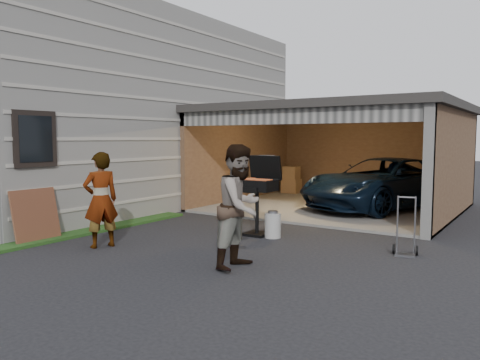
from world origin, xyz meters
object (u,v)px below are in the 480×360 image
at_px(woman, 101,200).
at_px(bbq_grill, 258,188).
at_px(propane_tank, 273,225).
at_px(man, 240,206).
at_px(minivan, 384,185).
at_px(plywood_panel, 36,216).
at_px(hand_truck, 405,244).

height_order(woman, bbq_grill, woman).
bearing_deg(propane_tank, man, -73.09).
relative_size(woman, man, 0.92).
bearing_deg(minivan, plywood_panel, -97.36).
bearing_deg(bbq_grill, woman, -125.92).
distance_m(propane_tank, plywood_panel, 4.65).
height_order(minivan, hand_truck, minivan).
bearing_deg(bbq_grill, minivan, 76.17).
relative_size(minivan, bbq_grill, 3.07).
xyz_separation_m(woman, man, (2.89, 0.30, 0.08)).
bearing_deg(woman, bbq_grill, 165.12).
bearing_deg(woman, hand_truck, 138.39).
xyz_separation_m(bbq_grill, plywood_panel, (-3.23, -2.97, -0.47)).
height_order(minivan, man, man).
distance_m(woman, plywood_panel, 1.50).
bearing_deg(bbq_grill, hand_truck, -0.68).
bearing_deg(man, bbq_grill, 23.87).
xyz_separation_m(man, bbq_grill, (-1.05, 2.24, 0.02)).
bearing_deg(plywood_panel, hand_truck, 25.22).
relative_size(man, plywood_panel, 1.83).
xyz_separation_m(bbq_grill, hand_truck, (3.00, -0.04, -0.79)).
bearing_deg(man, propane_tank, 15.66).
bearing_deg(propane_tank, bbq_grill, 170.94).
height_order(man, hand_truck, man).
bearing_deg(minivan, propane_tank, -77.03).
xyz_separation_m(minivan, plywood_panel, (-4.41, -7.77, -0.19)).
relative_size(bbq_grill, propane_tank, 3.33).
xyz_separation_m(propane_tank, hand_truck, (2.62, 0.03, -0.05)).
bearing_deg(man, hand_truck, -42.77).
distance_m(man, bbq_grill, 2.48).
distance_m(woman, hand_truck, 5.50).
distance_m(plywood_panel, hand_truck, 6.90).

